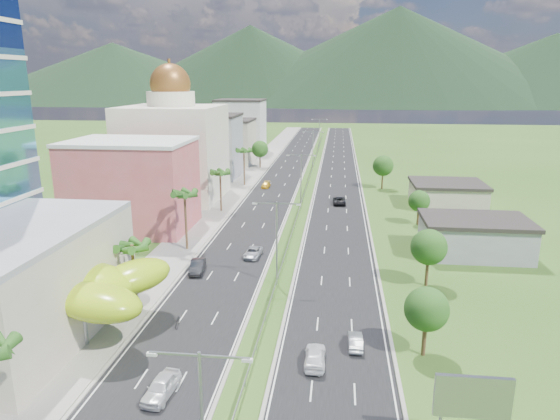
% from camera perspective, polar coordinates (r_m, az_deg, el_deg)
% --- Properties ---
extents(ground, '(500.00, 500.00, 0.00)m').
position_cam_1_polar(ground, '(55.81, -1.66, -12.59)').
color(ground, '#2D5119').
rests_on(ground, ground).
extents(road_left, '(11.00, 260.00, 0.04)m').
position_cam_1_polar(road_left, '(142.12, 0.60, 4.43)').
color(road_left, black).
rests_on(road_left, ground).
extents(road_right, '(11.00, 260.00, 0.04)m').
position_cam_1_polar(road_right, '(141.34, 6.67, 4.27)').
color(road_right, black).
rests_on(road_right, ground).
extents(sidewalk_left, '(7.00, 260.00, 0.12)m').
position_cam_1_polar(sidewalk_left, '(143.41, -3.19, 4.52)').
color(sidewalk_left, gray).
rests_on(sidewalk_left, ground).
extents(median_guardrail, '(0.10, 216.06, 0.76)m').
position_cam_1_polar(median_guardrail, '(123.77, 3.17, 3.13)').
color(median_guardrail, gray).
rests_on(median_guardrail, ground).
extents(streetlight_median_a, '(6.04, 0.25, 11.00)m').
position_cam_1_polar(streetlight_median_a, '(31.45, -8.90, -22.44)').
color(streetlight_median_a, gray).
rests_on(streetlight_median_a, ground).
extents(streetlight_median_b, '(6.04, 0.25, 11.00)m').
position_cam_1_polar(streetlight_median_b, '(62.39, -0.38, -2.85)').
color(streetlight_median_b, gray).
rests_on(streetlight_median_b, ground).
extents(streetlight_median_c, '(6.04, 0.25, 11.00)m').
position_cam_1_polar(streetlight_median_c, '(101.05, 2.42, 4.02)').
color(streetlight_median_c, gray).
rests_on(streetlight_median_c, ground).
extents(streetlight_median_d, '(6.04, 0.25, 11.00)m').
position_cam_1_polar(streetlight_median_d, '(145.42, 3.78, 7.32)').
color(streetlight_median_d, gray).
rests_on(streetlight_median_d, ground).
extents(streetlight_median_e, '(6.04, 0.25, 11.00)m').
position_cam_1_polar(streetlight_median_e, '(190.08, 4.51, 9.08)').
color(streetlight_median_e, gray).
rests_on(streetlight_median_e, ground).
extents(lime_canopy, '(18.00, 15.00, 7.40)m').
position_cam_1_polar(lime_canopy, '(56.57, -23.01, -7.89)').
color(lime_canopy, '#9DC413').
rests_on(lime_canopy, ground).
extents(pink_shophouse, '(20.00, 15.00, 15.00)m').
position_cam_1_polar(pink_shophouse, '(90.22, -16.54, 2.58)').
color(pink_shophouse, '#C95254').
rests_on(pink_shophouse, ground).
extents(domed_building, '(20.00, 20.00, 28.70)m').
position_cam_1_polar(domed_building, '(110.76, -12.06, 7.08)').
color(domed_building, beige).
rests_on(domed_building, ground).
extents(midrise_grey, '(16.00, 15.00, 16.00)m').
position_cam_1_polar(midrise_grey, '(134.65, -8.20, 7.14)').
color(midrise_grey, gray).
rests_on(midrise_grey, ground).
extents(midrise_beige, '(16.00, 15.00, 13.00)m').
position_cam_1_polar(midrise_beige, '(156.03, -6.12, 7.69)').
color(midrise_beige, '#B8AA97').
rests_on(midrise_beige, ground).
extents(midrise_white, '(16.00, 15.00, 18.00)m').
position_cam_1_polar(midrise_white, '(178.13, -4.50, 9.42)').
color(midrise_white, silver).
rests_on(midrise_white, ground).
extents(billboard, '(5.20, 0.35, 6.20)m').
position_cam_1_polar(billboard, '(38.81, 21.16, -19.54)').
color(billboard, gray).
rests_on(billboard, ground).
extents(shed_near, '(15.00, 10.00, 5.00)m').
position_cam_1_polar(shed_near, '(80.24, 21.33, -3.02)').
color(shed_near, gray).
rests_on(shed_near, ground).
extents(shed_far, '(14.00, 12.00, 4.40)m').
position_cam_1_polar(shed_far, '(108.99, 18.54, 1.61)').
color(shed_far, '#B8AA97').
rests_on(shed_far, ground).
extents(palm_tree_b, '(3.60, 3.60, 8.10)m').
position_cam_1_polar(palm_tree_b, '(58.90, -16.56, -4.25)').
color(palm_tree_b, '#47301C').
rests_on(palm_tree_b, ground).
extents(palm_tree_c, '(3.60, 3.60, 9.60)m').
position_cam_1_polar(palm_tree_c, '(76.53, -10.85, 1.58)').
color(palm_tree_c, '#47301C').
rests_on(palm_tree_c, ground).
extents(palm_tree_d, '(3.60, 3.60, 8.60)m').
position_cam_1_polar(palm_tree_d, '(98.41, -6.86, 4.10)').
color(palm_tree_d, '#47301C').
rests_on(palm_tree_d, ground).
extents(palm_tree_e, '(3.60, 3.60, 9.40)m').
position_cam_1_polar(palm_tree_e, '(122.40, -4.15, 6.64)').
color(palm_tree_e, '#47301C').
rests_on(palm_tree_e, ground).
extents(leafy_tree_lfar, '(4.90, 4.90, 8.05)m').
position_cam_1_polar(leafy_tree_lfar, '(147.17, -2.31, 6.97)').
color(leafy_tree_lfar, '#47301C').
rests_on(leafy_tree_lfar, ground).
extents(leafy_tree_ra, '(4.20, 4.20, 6.90)m').
position_cam_1_polar(leafy_tree_ra, '(49.48, 16.41, -10.83)').
color(leafy_tree_ra, '#47301C').
rests_on(leafy_tree_ra, ground).
extents(leafy_tree_rb, '(4.55, 4.55, 7.47)m').
position_cam_1_polar(leafy_tree_rb, '(65.40, 16.65, -4.10)').
color(leafy_tree_rb, '#47301C').
rests_on(leafy_tree_rb, ground).
extents(leafy_tree_rc, '(3.85, 3.85, 6.33)m').
position_cam_1_polar(leafy_tree_rc, '(92.67, 15.61, 0.98)').
color(leafy_tree_rc, '#47301C').
rests_on(leafy_tree_rc, ground).
extents(leafy_tree_rd, '(4.90, 4.90, 8.05)m').
position_cam_1_polar(leafy_tree_rd, '(121.15, 11.70, 4.97)').
color(leafy_tree_rd, '#47301C').
rests_on(leafy_tree_rd, ground).
extents(mountain_ridge, '(860.00, 140.00, 90.00)m').
position_cam_1_polar(mountain_ridge, '(502.41, 12.98, 11.55)').
color(mountain_ridge, black).
rests_on(mountain_ridge, ground).
extents(car_white_near_left, '(2.41, 4.97, 1.64)m').
position_cam_1_polar(car_white_near_left, '(45.06, -13.43, -19.08)').
color(car_white_near_left, silver).
rests_on(car_white_near_left, road_left).
extents(car_dark_left, '(2.39, 5.20, 1.65)m').
position_cam_1_polar(car_dark_left, '(69.34, -9.41, -6.36)').
color(car_dark_left, black).
rests_on(car_dark_left, road_left).
extents(car_silver_mid_left, '(2.53, 4.92, 1.33)m').
position_cam_1_polar(car_silver_mid_left, '(74.16, -3.09, -4.88)').
color(car_silver_mid_left, '#A0A2A8').
rests_on(car_silver_mid_left, road_left).
extents(car_yellow_far_left, '(1.88, 4.45, 1.28)m').
position_cam_1_polar(car_yellow_far_left, '(120.84, -1.62, 2.89)').
color(car_yellow_far_left, gold).
rests_on(car_yellow_far_left, road_left).
extents(car_white_near_right, '(1.95, 4.78, 1.62)m').
position_cam_1_polar(car_white_near_right, '(48.10, 4.03, -16.31)').
color(car_white_near_right, white).
rests_on(car_white_near_right, road_right).
extents(car_silver_right, '(1.38, 3.89, 1.28)m').
position_cam_1_polar(car_silver_right, '(51.22, 8.63, -14.59)').
color(car_silver_right, '#979B9E').
rests_on(car_silver_right, road_right).
extents(car_dark_far_right, '(2.77, 5.63, 1.54)m').
position_cam_1_polar(car_dark_far_right, '(105.63, 6.79, 1.10)').
color(car_dark_far_right, black).
rests_on(car_dark_far_right, road_right).
extents(motorcycle, '(0.95, 2.22, 1.37)m').
position_cam_1_polar(motorcycle, '(55.65, -11.65, -12.16)').
color(motorcycle, black).
rests_on(motorcycle, road_left).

